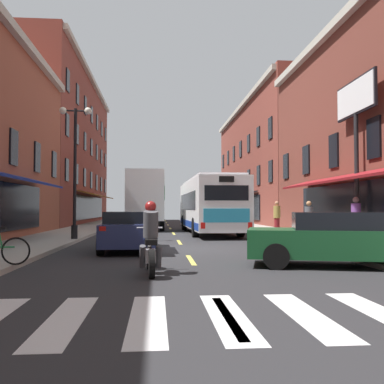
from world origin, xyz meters
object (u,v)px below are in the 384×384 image
object	(u,v)px
billboard_sign	(356,116)
street_lamp_twin	(75,166)
pedestrian_rear	(356,219)
pedestrian_far	(309,220)
transit_bus	(209,205)
sedan_mid	(146,216)
pedestrian_mid	(277,217)
sedan_far	(335,239)
sedan_near	(129,230)
box_truck	(146,200)
motorcycle_rider	(150,243)

from	to	relation	value
billboard_sign	street_lamp_twin	distance (m)	12.12
pedestrian_rear	pedestrian_far	bearing A→B (deg)	69.98
billboard_sign	pedestrian_far	world-z (taller)	billboard_sign
billboard_sign	transit_bus	xyz separation A→B (m)	(-4.96, 8.56, -3.57)
pedestrian_far	sedan_mid	bearing A→B (deg)	-162.79
sedan_mid	pedestrian_far	world-z (taller)	pedestrian_far
pedestrian_far	pedestrian_rear	bearing A→B (deg)	32.95
pedestrian_mid	pedestrian_far	distance (m)	4.30
billboard_sign	pedestrian_far	bearing A→B (deg)	140.98
sedan_far	transit_bus	bearing A→B (deg)	95.82
pedestrian_mid	pedestrian_rear	world-z (taller)	pedestrian_rear
sedan_near	sedan_far	size ratio (longest dim) A/B	0.98
box_truck	pedestrian_mid	xyz separation A→B (m)	(7.06, -7.49, -0.99)
sedan_mid	pedestrian_far	bearing A→B (deg)	-71.77
billboard_sign	pedestrian_mid	distance (m)	7.18
sedan_far	street_lamp_twin	size ratio (longest dim) A/B	0.79
sedan_near	pedestrian_far	world-z (taller)	pedestrian_far
billboard_sign	pedestrian_mid	bearing A→B (deg)	107.35
box_truck	billboard_sign	bearing A→B (deg)	-56.02
sedan_near	motorcycle_rider	distance (m)	5.52
motorcycle_rider	pedestrian_far	size ratio (longest dim) A/B	1.25
sedan_near	street_lamp_twin	bearing A→B (deg)	123.01
sedan_near	box_truck	bearing A→B (deg)	89.19
pedestrian_rear	street_lamp_twin	bearing A→B (deg)	109.90
transit_bus	motorcycle_rider	size ratio (longest dim) A/B	5.50
sedan_mid	pedestrian_rear	world-z (taller)	pedestrian_rear
billboard_sign	motorcycle_rider	world-z (taller)	billboard_sign
pedestrian_far	street_lamp_twin	size ratio (longest dim) A/B	0.28
sedan_far	motorcycle_rider	size ratio (longest dim) A/B	2.23
pedestrian_far	street_lamp_twin	bearing A→B (deg)	-99.24
transit_bus	pedestrian_rear	xyz separation A→B (m)	(4.64, -9.12, -0.60)
billboard_sign	pedestrian_far	xyz separation A→B (m)	(-1.54, 1.25, -4.25)
sedan_mid	street_lamp_twin	size ratio (longest dim) A/B	0.81
billboard_sign	sedan_mid	distance (m)	26.18
sedan_near	pedestrian_mid	distance (m)	10.05
pedestrian_mid	street_lamp_twin	world-z (taller)	street_lamp_twin
motorcycle_rider	transit_bus	bearing A→B (deg)	78.21
sedan_mid	sedan_far	world-z (taller)	sedan_far
pedestrian_mid	street_lamp_twin	size ratio (longest dim) A/B	0.29
sedan_far	pedestrian_rear	size ratio (longest dim) A/B	2.58
transit_bus	pedestrian_rear	bearing A→B (deg)	-63.04
pedestrian_mid	sedan_near	bearing A→B (deg)	-27.87
transit_bus	pedestrian_mid	size ratio (longest dim) A/B	6.64
box_truck	pedestrian_far	size ratio (longest dim) A/B	4.37
pedestrian_far	pedestrian_rear	world-z (taller)	pedestrian_rear
sedan_mid	pedestrian_far	distance (m)	24.09
transit_bus	street_lamp_twin	xyz separation A→B (m)	(-6.71, -5.84, 1.70)
transit_bus	billboard_sign	bearing A→B (deg)	-59.90
sedan_far	pedestrian_rear	bearing A→B (deg)	59.94
sedan_mid	street_lamp_twin	xyz separation A→B (m)	(-2.59, -21.42, 2.66)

